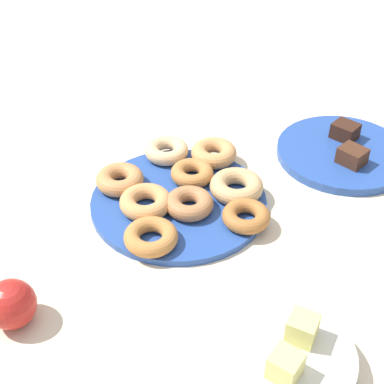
{
  "coord_description": "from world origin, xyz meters",
  "views": [
    {
      "loc": [
        0.57,
        0.5,
        0.63
      ],
      "look_at": [
        0.0,
        0.03,
        0.04
      ],
      "focal_mm": 52.91,
      "sensor_mm": 36.0,
      "label": 1
    }
  ],
  "objects_px": {
    "melon_chunk_right": "(285,366)",
    "donut_1": "(151,237)",
    "donut_5": "(146,202)",
    "donut_3": "(120,179)",
    "donut_plate": "(179,201)",
    "donut_4": "(236,186)",
    "donut_7": "(214,153)",
    "donut_6": "(246,216)",
    "apple": "(11,304)",
    "brownie_near": "(345,131)",
    "donut_2": "(167,150)",
    "melon_chunk_left": "(302,328)",
    "brownie_far": "(352,156)",
    "cake_plate": "(343,153)",
    "donut_8": "(189,203)",
    "donut_0": "(192,173)",
    "fruit_bowl": "(287,361)"
  },
  "relations": [
    {
      "from": "donut_3",
      "to": "melon_chunk_right",
      "type": "distance_m",
      "value": 0.47
    },
    {
      "from": "donut_7",
      "to": "donut_4",
      "type": "bearing_deg",
      "value": 58.87
    },
    {
      "from": "donut_0",
      "to": "donut_plate",
      "type": "bearing_deg",
      "value": 17.39
    },
    {
      "from": "donut_1",
      "to": "melon_chunk_left",
      "type": "xyz_separation_m",
      "value": [
        0.02,
        0.28,
        0.03
      ]
    },
    {
      "from": "donut_8",
      "to": "donut_2",
      "type": "bearing_deg",
      "value": -125.12
    },
    {
      "from": "donut_0",
      "to": "donut_3",
      "type": "bearing_deg",
      "value": -40.92
    },
    {
      "from": "donut_1",
      "to": "melon_chunk_right",
      "type": "relative_size",
      "value": 2.39
    },
    {
      "from": "brownie_near",
      "to": "apple",
      "type": "height_order",
      "value": "apple"
    },
    {
      "from": "donut_4",
      "to": "fruit_bowl",
      "type": "distance_m",
      "value": 0.35
    },
    {
      "from": "donut_5",
      "to": "donut_1",
      "type": "bearing_deg",
      "value": 48.57
    },
    {
      "from": "donut_plate",
      "to": "donut_7",
      "type": "bearing_deg",
      "value": -169.04
    },
    {
      "from": "donut_plate",
      "to": "donut_4",
      "type": "height_order",
      "value": "donut_4"
    },
    {
      "from": "donut_4",
      "to": "donut_7",
      "type": "xyz_separation_m",
      "value": [
        -0.06,
        -0.09,
        -0.0
      ]
    },
    {
      "from": "donut_5",
      "to": "melon_chunk_left",
      "type": "distance_m",
      "value": 0.36
    },
    {
      "from": "donut_8",
      "to": "melon_chunk_left",
      "type": "height_order",
      "value": "melon_chunk_left"
    },
    {
      "from": "melon_chunk_right",
      "to": "donut_1",
      "type": "bearing_deg",
      "value": -105.89
    },
    {
      "from": "donut_5",
      "to": "melon_chunk_right",
      "type": "bearing_deg",
      "value": 68.65
    },
    {
      "from": "donut_6",
      "to": "apple",
      "type": "distance_m",
      "value": 0.39
    },
    {
      "from": "cake_plate",
      "to": "brownie_near",
      "type": "height_order",
      "value": "brownie_near"
    },
    {
      "from": "donut_5",
      "to": "apple",
      "type": "bearing_deg",
      "value": 3.27
    },
    {
      "from": "brownie_near",
      "to": "apple",
      "type": "xyz_separation_m",
      "value": [
        0.69,
        -0.14,
        0.0
      ]
    },
    {
      "from": "fruit_bowl",
      "to": "melon_chunk_left",
      "type": "height_order",
      "value": "melon_chunk_left"
    },
    {
      "from": "apple",
      "to": "brownie_far",
      "type": "bearing_deg",
      "value": 162.79
    },
    {
      "from": "donut_3",
      "to": "donut_6",
      "type": "xyz_separation_m",
      "value": [
        -0.06,
        0.23,
        -0.0
      ]
    },
    {
      "from": "donut_plate",
      "to": "donut_6",
      "type": "distance_m",
      "value": 0.13
    },
    {
      "from": "brownie_far",
      "to": "melon_chunk_right",
      "type": "xyz_separation_m",
      "value": [
        0.48,
        0.15,
        0.02
      ]
    },
    {
      "from": "donut_5",
      "to": "donut_7",
      "type": "xyz_separation_m",
      "value": [
        -0.19,
        0.0,
        0.0
      ]
    },
    {
      "from": "donut_1",
      "to": "donut_3",
      "type": "relative_size",
      "value": 1.02
    },
    {
      "from": "apple",
      "to": "donut_1",
      "type": "bearing_deg",
      "value": 168.09
    },
    {
      "from": "donut_5",
      "to": "melon_chunk_right",
      "type": "relative_size",
      "value": 2.47
    },
    {
      "from": "donut_3",
      "to": "melon_chunk_left",
      "type": "bearing_deg",
      "value": 77.2
    },
    {
      "from": "donut_5",
      "to": "brownie_far",
      "type": "relative_size",
      "value": 1.89
    },
    {
      "from": "donut_7",
      "to": "donut_3",
      "type": "bearing_deg",
      "value": -24.4
    },
    {
      "from": "donut_3",
      "to": "brownie_far",
      "type": "bearing_deg",
      "value": 138.28
    },
    {
      "from": "donut_3",
      "to": "apple",
      "type": "bearing_deg",
      "value": 17.4
    },
    {
      "from": "donut_plate",
      "to": "fruit_bowl",
      "type": "relative_size",
      "value": 1.76
    },
    {
      "from": "donut_4",
      "to": "apple",
      "type": "height_order",
      "value": "apple"
    },
    {
      "from": "donut_0",
      "to": "brownie_far",
      "type": "bearing_deg",
      "value": 137.94
    },
    {
      "from": "donut_plate",
      "to": "cake_plate",
      "type": "distance_m",
      "value": 0.35
    },
    {
      "from": "donut_8",
      "to": "cake_plate",
      "type": "xyz_separation_m",
      "value": [
        -0.33,
        0.12,
        -0.02
      ]
    },
    {
      "from": "melon_chunk_left",
      "to": "apple",
      "type": "distance_m",
      "value": 0.39
    },
    {
      "from": "brownie_near",
      "to": "donut_8",
      "type": "bearing_deg",
      "value": -15.19
    },
    {
      "from": "donut_1",
      "to": "fruit_bowl",
      "type": "bearing_deg",
      "value": 79.21
    },
    {
      "from": "donut_2",
      "to": "melon_chunk_right",
      "type": "distance_m",
      "value": 0.52
    },
    {
      "from": "donut_5",
      "to": "donut_plate",
      "type": "bearing_deg",
      "value": 155.02
    },
    {
      "from": "donut_1",
      "to": "fruit_bowl",
      "type": "height_order",
      "value": "donut_1"
    },
    {
      "from": "donut_plate",
      "to": "donut_4",
      "type": "xyz_separation_m",
      "value": [
        -0.08,
        0.07,
        0.02
      ]
    },
    {
      "from": "donut_4",
      "to": "apple",
      "type": "distance_m",
      "value": 0.42
    },
    {
      "from": "donut_1",
      "to": "melon_chunk_right",
      "type": "bearing_deg",
      "value": 74.11
    },
    {
      "from": "brownie_near",
      "to": "donut_3",
      "type": "bearing_deg",
      "value": -31.04
    }
  ]
}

